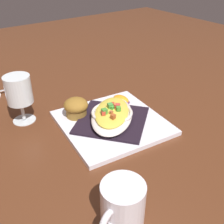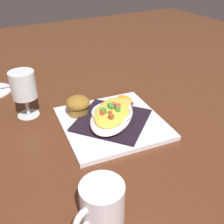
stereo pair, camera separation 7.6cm
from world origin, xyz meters
The scene contains 8 objects.
ground_plane centered at (0.00, 0.00, 0.00)m, with size 2.60×2.60×0.00m, color #582E19.
square_plate centered at (0.00, 0.00, 0.01)m, with size 0.28×0.28×0.01m, color white.
folded_napkin centered at (0.00, 0.00, 0.02)m, with size 0.18×0.19×0.01m, color black.
gratin_dish centered at (0.00, 0.00, 0.04)m, with size 0.22×0.23×0.05m.
muffin centered at (0.07, -0.08, 0.04)m, with size 0.07×0.07×0.06m.
orange_garnish centered at (-0.08, -0.07, 0.02)m, with size 0.06×0.06×0.03m.
coffee_mug centered at (0.17, 0.27, 0.04)m, with size 0.11×0.08×0.09m.
stemmed_glass centered at (0.20, -0.17, 0.09)m, with size 0.07×0.07×0.14m.
Camera 2 is at (0.31, 0.57, 0.44)m, focal length 43.24 mm.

